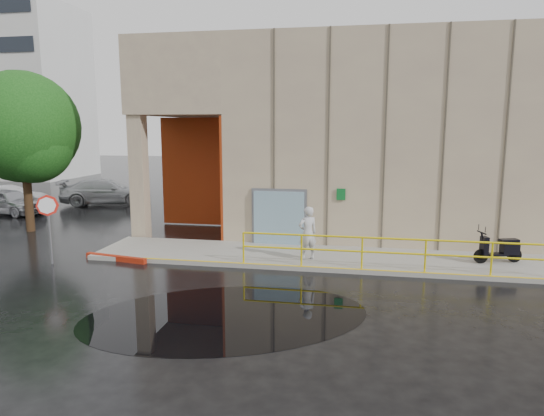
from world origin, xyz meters
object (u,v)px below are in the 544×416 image
at_px(red_curb, 116,258).
at_px(car_c, 106,192).
at_px(person, 308,233).
at_px(scooter, 499,241).
at_px(stop_sign, 48,213).
at_px(car_b, 10,197).
at_px(car_a, 10,202).
at_px(tree_near, 25,132).

bearing_deg(red_curb, car_c, 120.40).
height_order(person, scooter, person).
relative_size(scooter, stop_sign, 0.71).
relative_size(car_b, car_c, 0.75).
distance_m(car_a, tree_near, 6.48).
distance_m(scooter, stop_sign, 14.79).
distance_m(scooter, tree_near, 19.03).
bearing_deg(person, red_curb, -23.03).
height_order(car_a, car_b, car_a).
height_order(red_curb, tree_near, tree_near).
xyz_separation_m(person, car_c, (-13.12, 10.45, -0.30)).
bearing_deg(car_b, car_c, -74.64).
bearing_deg(stop_sign, tree_near, 122.43).
bearing_deg(car_b, red_curb, -142.03).
xyz_separation_m(red_curb, tree_near, (-5.90, 3.71, 4.25)).
xyz_separation_m(stop_sign, car_b, (-9.18, 9.59, -1.09)).
height_order(scooter, car_a, scooter).
height_order(stop_sign, car_b, stop_sign).
xyz_separation_m(stop_sign, tree_near, (-4.01, 4.50, 2.61)).
xyz_separation_m(person, car_a, (-16.37, 6.49, -0.38)).
relative_size(car_c, tree_near, 0.75).
xyz_separation_m(scooter, car_b, (-23.76, 7.26, -0.23)).
bearing_deg(stop_sign, person, 1.50).
bearing_deg(person, scooter, 156.49).
xyz_separation_m(car_a, car_c, (3.25, 3.96, 0.08)).
xyz_separation_m(person, tree_near, (-12.41, 2.89, 3.29)).
bearing_deg(car_b, car_a, -154.48).
relative_size(scooter, red_curb, 0.69).
bearing_deg(car_a, red_curb, -112.53).
xyz_separation_m(red_curb, car_b, (-11.07, 8.80, 0.55)).
xyz_separation_m(scooter, car_c, (-19.30, 9.73, -0.12)).
bearing_deg(scooter, person, 170.23).
bearing_deg(stop_sign, red_curb, 13.24).
height_order(scooter, car_b, scooter).
bearing_deg(car_c, red_curb, -169.92).
bearing_deg(car_c, scooter, -137.08).
relative_size(car_a, car_b, 1.01).
bearing_deg(car_a, car_b, 53.08).
distance_m(person, red_curb, 6.63).
bearing_deg(car_a, person, -97.62).
bearing_deg(red_curb, tree_near, 147.84).
xyz_separation_m(scooter, stop_sign, (-14.58, -2.33, 0.86)).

